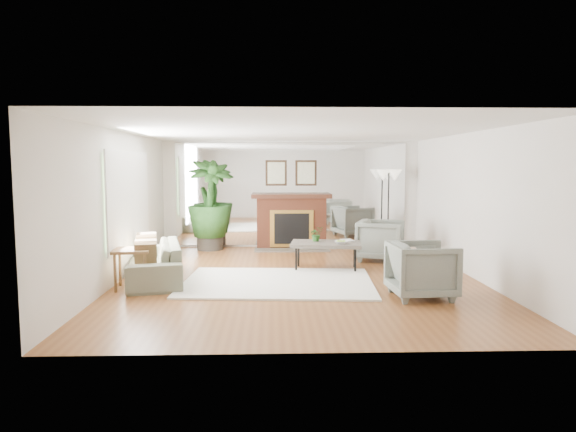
{
  "coord_description": "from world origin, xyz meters",
  "views": [
    {
      "loc": [
        -0.47,
        -8.61,
        1.93
      ],
      "look_at": [
        -0.17,
        0.6,
        1.02
      ],
      "focal_mm": 32.0,
      "sensor_mm": 36.0,
      "label": 1
    }
  ],
  "objects_px": {
    "armchair_front": "(422,270)",
    "side_table": "(132,255)",
    "sofa": "(154,261)",
    "armchair_back": "(381,240)",
    "coffee_table": "(326,245)",
    "floor_lamp": "(389,181)",
    "fireplace": "(291,220)",
    "potted_ficus": "(209,202)"
  },
  "relations": [
    {
      "from": "fireplace",
      "to": "armchair_back",
      "type": "distance_m",
      "value": 2.4
    },
    {
      "from": "armchair_back",
      "to": "potted_ficus",
      "type": "relative_size",
      "value": 0.44
    },
    {
      "from": "sofa",
      "to": "armchair_back",
      "type": "bearing_deg",
      "value": 98.59
    },
    {
      "from": "armchair_front",
      "to": "floor_lamp",
      "type": "relative_size",
      "value": 0.49
    },
    {
      "from": "side_table",
      "to": "potted_ficus",
      "type": "distance_m",
      "value": 3.84
    },
    {
      "from": "fireplace",
      "to": "coffee_table",
      "type": "relative_size",
      "value": 1.5
    },
    {
      "from": "coffee_table",
      "to": "floor_lamp",
      "type": "relative_size",
      "value": 0.75
    },
    {
      "from": "armchair_back",
      "to": "potted_ficus",
      "type": "bearing_deg",
      "value": 87.37
    },
    {
      "from": "armchair_front",
      "to": "potted_ficus",
      "type": "height_order",
      "value": "potted_ficus"
    },
    {
      "from": "coffee_table",
      "to": "potted_ficus",
      "type": "distance_m",
      "value": 3.44
    },
    {
      "from": "coffee_table",
      "to": "armchair_front",
      "type": "height_order",
      "value": "armchair_front"
    },
    {
      "from": "fireplace",
      "to": "potted_ficus",
      "type": "xyz_separation_m",
      "value": [
        -1.88,
        -0.16,
        0.44
      ]
    },
    {
      "from": "coffee_table",
      "to": "armchair_back",
      "type": "height_order",
      "value": "armchair_back"
    },
    {
      "from": "coffee_table",
      "to": "armchair_back",
      "type": "bearing_deg",
      "value": 36.5
    },
    {
      "from": "side_table",
      "to": "floor_lamp",
      "type": "distance_m",
      "value": 6.23
    },
    {
      "from": "side_table",
      "to": "floor_lamp",
      "type": "relative_size",
      "value": 0.34
    },
    {
      "from": "coffee_table",
      "to": "potted_ficus",
      "type": "height_order",
      "value": "potted_ficus"
    },
    {
      "from": "armchair_front",
      "to": "side_table",
      "type": "distance_m",
      "value": 4.44
    },
    {
      "from": "fireplace",
      "to": "potted_ficus",
      "type": "bearing_deg",
      "value": -175.16
    },
    {
      "from": "coffee_table",
      "to": "sofa",
      "type": "bearing_deg",
      "value": -165.74
    },
    {
      "from": "fireplace",
      "to": "floor_lamp",
      "type": "distance_m",
      "value": 2.41
    },
    {
      "from": "coffee_table",
      "to": "armchair_back",
      "type": "xyz_separation_m",
      "value": [
        1.21,
        0.9,
        -0.05
      ]
    },
    {
      "from": "fireplace",
      "to": "sofa",
      "type": "distance_m",
      "value": 4.1
    },
    {
      "from": "potted_ficus",
      "to": "fireplace",
      "type": "bearing_deg",
      "value": 4.84
    },
    {
      "from": "sofa",
      "to": "armchair_back",
      "type": "distance_m",
      "value": 4.52
    },
    {
      "from": "side_table",
      "to": "fireplace",
      "type": "bearing_deg",
      "value": 55.67
    },
    {
      "from": "fireplace",
      "to": "armchair_front",
      "type": "height_order",
      "value": "fireplace"
    },
    {
      "from": "side_table",
      "to": "floor_lamp",
      "type": "height_order",
      "value": "floor_lamp"
    },
    {
      "from": "floor_lamp",
      "to": "fireplace",
      "type": "bearing_deg",
      "value": 175.93
    },
    {
      "from": "sofa",
      "to": "potted_ficus",
      "type": "xyz_separation_m",
      "value": [
        0.57,
        3.12,
        0.79
      ]
    },
    {
      "from": "side_table",
      "to": "potted_ficus",
      "type": "xyz_separation_m",
      "value": [
        0.77,
        3.72,
        0.57
      ]
    },
    {
      "from": "armchair_back",
      "to": "potted_ficus",
      "type": "xyz_separation_m",
      "value": [
        -3.63,
        1.46,
        0.69
      ]
    },
    {
      "from": "armchair_front",
      "to": "potted_ficus",
      "type": "bearing_deg",
      "value": 36.22
    },
    {
      "from": "fireplace",
      "to": "coffee_table",
      "type": "height_order",
      "value": "fireplace"
    },
    {
      "from": "side_table",
      "to": "potted_ficus",
      "type": "relative_size",
      "value": 0.31
    },
    {
      "from": "coffee_table",
      "to": "armchair_back",
      "type": "distance_m",
      "value": 1.51
    },
    {
      "from": "armchair_back",
      "to": "side_table",
      "type": "height_order",
      "value": "armchair_back"
    },
    {
      "from": "sofa",
      "to": "floor_lamp",
      "type": "relative_size",
      "value": 1.18
    },
    {
      "from": "armchair_back",
      "to": "floor_lamp",
      "type": "xyz_separation_m",
      "value": [
        0.48,
        1.46,
        1.15
      ]
    },
    {
      "from": "floor_lamp",
      "to": "armchair_front",
      "type": "bearing_deg",
      "value": -96.49
    },
    {
      "from": "armchair_front",
      "to": "potted_ficus",
      "type": "relative_size",
      "value": 0.43
    },
    {
      "from": "sofa",
      "to": "side_table",
      "type": "bearing_deg",
      "value": -31.21
    }
  ]
}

